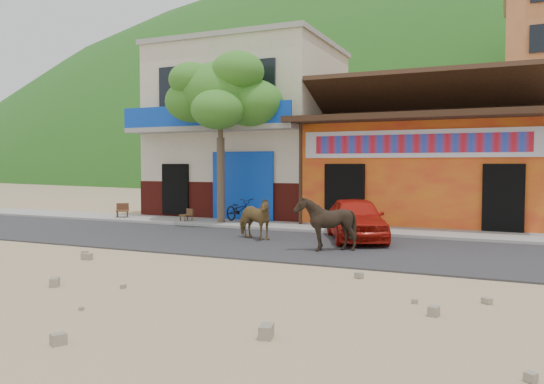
{
  "coord_description": "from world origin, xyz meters",
  "views": [
    {
      "loc": [
        4.66,
        -10.65,
        2.18
      ],
      "look_at": [
        -1.37,
        3.0,
        1.4
      ],
      "focal_mm": 35.0,
      "sensor_mm": 36.0,
      "label": 1
    }
  ],
  "objects": [
    {
      "name": "cafe_chair_right",
      "position": [
        -9.0,
        5.81,
        0.63
      ],
      "size": [
        0.66,
        0.66,
        1.01
      ],
      "primitive_type": null,
      "rotation": [
        0.0,
        0.0,
        0.63
      ],
      "color": "#53301B",
      "rests_on": "sidewalk"
    },
    {
      "name": "tree",
      "position": [
        -4.6,
        5.8,
        3.12
      ],
      "size": [
        3.0,
        3.0,
        6.0
      ],
      "primitive_type": null,
      "color": "#2D721E",
      "rests_on": "sidewalk"
    },
    {
      "name": "road",
      "position": [
        0.0,
        2.5,
        0.02
      ],
      "size": [
        60.0,
        5.0,
        0.04
      ],
      "primitive_type": "cube",
      "color": "#28282B",
      "rests_on": "ground"
    },
    {
      "name": "cafe_chair_left",
      "position": [
        -6.0,
        5.7,
        0.53
      ],
      "size": [
        0.51,
        0.51,
        0.82
      ],
      "primitive_type": null,
      "rotation": [
        0.0,
        0.0,
        -0.42
      ],
      "color": "#4D3319",
      "rests_on": "sidewalk"
    },
    {
      "name": "scooter",
      "position": [
        -4.0,
        6.09,
        0.55
      ],
      "size": [
        1.7,
        1.26,
        0.85
      ],
      "primitive_type": "imported",
      "rotation": [
        0.0,
        0.0,
        1.09
      ],
      "color": "black",
      "rests_on": "sidewalk"
    },
    {
      "name": "cow_dark",
      "position": [
        0.6,
        1.8,
        0.73
      ],
      "size": [
        1.42,
        1.31,
        1.37
      ],
      "primitive_type": "imported",
      "rotation": [
        0.0,
        0.0,
        -1.75
      ],
      "color": "black",
      "rests_on": "road"
    },
    {
      "name": "cafe_building",
      "position": [
        -5.5,
        10.0,
        3.5
      ],
      "size": [
        7.0,
        6.0,
        7.0
      ],
      "primitive_type": "cube",
      "color": "beige",
      "rests_on": "ground"
    },
    {
      "name": "ground",
      "position": [
        0.0,
        0.0,
        0.0
      ],
      "size": [
        120.0,
        120.0,
        0.0
      ],
      "primitive_type": "plane",
      "color": "#9E825B",
      "rests_on": "ground"
    },
    {
      "name": "dance_club",
      "position": [
        2.0,
        10.0,
        1.8
      ],
      "size": [
        8.0,
        6.0,
        3.6
      ],
      "primitive_type": "cube",
      "color": "orange",
      "rests_on": "ground"
    },
    {
      "name": "sidewalk",
      "position": [
        0.0,
        6.0,
        0.06
      ],
      "size": [
        60.0,
        2.0,
        0.12
      ],
      "primitive_type": "cube",
      "color": "gray",
      "rests_on": "ground"
    },
    {
      "name": "red_car",
      "position": [
        0.79,
        4.0,
        0.65
      ],
      "size": [
        2.73,
        3.84,
        1.21
      ],
      "primitive_type": "imported",
      "rotation": [
        0.0,
        0.0,
        0.41
      ],
      "color": "#B6170D",
      "rests_on": "road"
    },
    {
      "name": "hillside",
      "position": [
        0.0,
        70.0,
        12.0
      ],
      "size": [
        100.0,
        40.0,
        24.0
      ],
      "primitive_type": "ellipsoid",
      "color": "#194C14",
      "rests_on": "ground"
    },
    {
      "name": "cow_tan",
      "position": [
        -1.91,
        2.91,
        0.64
      ],
      "size": [
        1.55,
        1.09,
        1.19
      ],
      "primitive_type": "imported",
      "rotation": [
        0.0,
        0.0,
        1.22
      ],
      "color": "olive",
      "rests_on": "road"
    }
  ]
}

